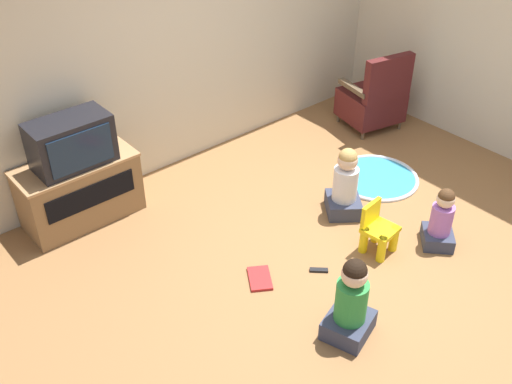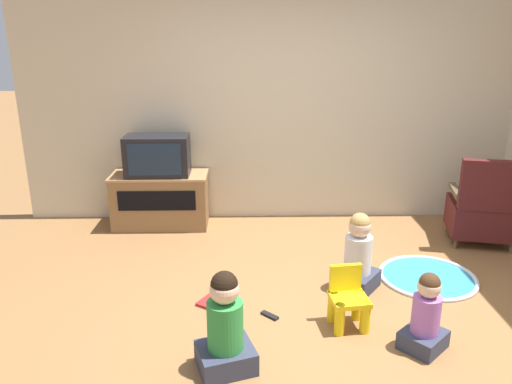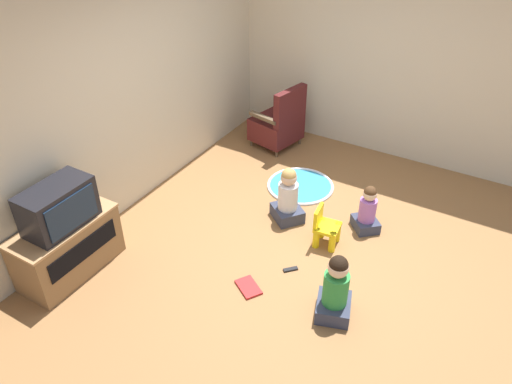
# 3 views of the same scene
# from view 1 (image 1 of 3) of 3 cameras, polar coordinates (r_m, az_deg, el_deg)

# --- Properties ---
(ground_plane) EXTENTS (30.00, 30.00, 0.00)m
(ground_plane) POSITION_cam_1_polar(r_m,az_deg,el_deg) (5.21, 8.02, -5.28)
(ground_plane) COLOR olive
(wall_back) EXTENTS (5.56, 0.12, 2.83)m
(wall_back) POSITION_cam_1_polar(r_m,az_deg,el_deg) (5.81, -8.52, 15.23)
(wall_back) COLOR beige
(wall_back) RESTS_ON ground_plane
(tv_cabinet) EXTENTS (1.04, 0.49, 0.59)m
(tv_cabinet) POSITION_cam_1_polar(r_m,az_deg,el_deg) (5.55, -16.45, 0.22)
(tv_cabinet) COLOR brown
(tv_cabinet) RESTS_ON ground_plane
(television) EXTENTS (0.67, 0.38, 0.43)m
(television) POSITION_cam_1_polar(r_m,az_deg,el_deg) (5.26, -17.18, 4.53)
(television) COLOR black
(television) RESTS_ON tv_cabinet
(black_armchair) EXTENTS (0.71, 0.69, 0.92)m
(black_armchair) POSITION_cam_1_polar(r_m,az_deg,el_deg) (6.92, 11.16, 8.66)
(black_armchair) COLOR brown
(black_armchair) RESTS_ON ground_plane
(yellow_kid_chair) EXTENTS (0.29, 0.28, 0.45)m
(yellow_kid_chair) POSITION_cam_1_polar(r_m,az_deg,el_deg) (5.13, 11.52, -3.74)
(yellow_kid_chair) COLOR yellow
(yellow_kid_chair) RESTS_ON ground_plane
(play_mat) EXTENTS (0.85, 0.85, 0.04)m
(play_mat) POSITION_cam_1_polar(r_m,az_deg,el_deg) (6.14, 11.38, 1.36)
(play_mat) COLOR teal
(play_mat) RESTS_ON ground_plane
(child_watching_left) EXTENTS (0.45, 0.45, 0.67)m
(child_watching_left) POSITION_cam_1_polar(r_m,az_deg,el_deg) (5.46, 8.48, 0.61)
(child_watching_left) COLOR #33384C
(child_watching_left) RESTS_ON ground_plane
(child_watching_center) EXTENTS (0.43, 0.40, 0.69)m
(child_watching_center) POSITION_cam_1_polar(r_m,az_deg,el_deg) (4.32, 9.03, -10.42)
(child_watching_center) COLOR #33384C
(child_watching_center) RESTS_ON ground_plane
(child_watching_right) EXTENTS (0.38, 0.38, 0.56)m
(child_watching_right) POSITION_cam_1_polar(r_m,az_deg,el_deg) (5.29, 17.21, -2.64)
(child_watching_right) COLOR #33384C
(child_watching_right) RESTS_ON ground_plane
(book) EXTENTS (0.30, 0.33, 0.02)m
(book) POSITION_cam_1_polar(r_m,az_deg,el_deg) (4.86, 0.37, -8.23)
(book) COLOR #B22323
(book) RESTS_ON ground_plane
(remote_control) EXTENTS (0.14, 0.14, 0.02)m
(remote_control) POSITION_cam_1_polar(r_m,az_deg,el_deg) (4.96, 6.01, -7.41)
(remote_control) COLOR black
(remote_control) RESTS_ON ground_plane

